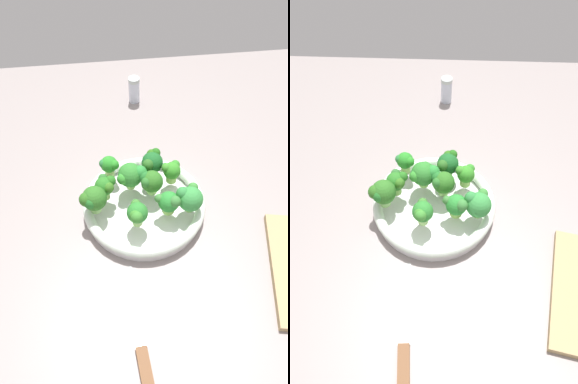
% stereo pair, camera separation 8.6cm
% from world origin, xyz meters
% --- Properties ---
extents(ground_plane, '(1.30, 1.30, 0.03)m').
position_xyz_m(ground_plane, '(0.00, 0.00, -0.01)').
color(ground_plane, gray).
extents(bowl, '(0.28, 0.28, 0.04)m').
position_xyz_m(bowl, '(-0.01, -0.03, 0.02)').
color(bowl, white).
rests_on(bowl, ground_plane).
extents(broccoli_floret_0, '(0.05, 0.06, 0.06)m').
position_xyz_m(broccoli_floret_0, '(-0.04, -0.01, 0.08)').
color(broccoli_floret_0, '#87BF60').
rests_on(broccoli_floret_0, bowl).
extents(broccoli_floret_1, '(0.05, 0.05, 0.06)m').
position_xyz_m(broccoli_floret_1, '(-0.04, -0.11, 0.08)').
color(broccoli_floret_1, '#81BA53').
rests_on(broccoli_floret_1, bowl).
extents(broccoli_floret_2, '(0.06, 0.05, 0.06)m').
position_xyz_m(broccoli_floret_2, '(0.05, -0.05, 0.08)').
color(broccoli_floret_2, '#96CA6B').
rests_on(broccoli_floret_2, bowl).
extents(broccoli_floret_3, '(0.06, 0.06, 0.07)m').
position_xyz_m(broccoli_floret_3, '(0.00, -0.14, 0.08)').
color(broccoli_floret_3, '#8CC46A').
rests_on(broccoli_floret_3, bowl).
extents(broccoli_floret_4, '(0.05, 0.05, 0.06)m').
position_xyz_m(broccoli_floret_4, '(0.02, 0.02, 0.07)').
color(broccoli_floret_4, '#84BE4E').
rests_on(broccoli_floret_4, bowl).
extents(broccoli_floret_5, '(0.06, 0.06, 0.07)m').
position_xyz_m(broccoli_floret_5, '(0.02, 0.07, 0.08)').
color(broccoli_floret_5, '#7FB84E').
rests_on(broccoli_floret_5, bowl).
extents(broccoli_floret_6, '(0.04, 0.05, 0.06)m').
position_xyz_m(broccoli_floret_6, '(-0.10, -0.10, 0.08)').
color(broccoli_floret_6, '#9DC965').
rests_on(broccoli_floret_6, bowl).
extents(broccoli_floret_7, '(0.06, 0.07, 0.07)m').
position_xyz_m(broccoli_floret_7, '(-0.06, -0.06, 0.08)').
color(broccoli_floret_7, '#9BD766').
rests_on(broccoli_floret_7, bowl).
extents(broccoli_floret_8, '(0.06, 0.05, 0.06)m').
position_xyz_m(broccoli_floret_8, '(-0.10, 0.00, 0.08)').
color(broccoli_floret_8, '#89C357').
rests_on(broccoli_floret_8, bowl).
extents(broccoli_floret_9, '(0.04, 0.05, 0.06)m').
position_xyz_m(broccoli_floret_9, '(-0.07, 0.04, 0.08)').
color(broccoli_floret_9, '#94C45B').
rests_on(broccoli_floret_9, bowl).
extents(knife, '(0.27, 0.05, 0.01)m').
position_xyz_m(knife, '(0.30, -0.07, 0.01)').
color(knife, silver).
rests_on(knife, ground_plane).
extents(pepper_shaker, '(0.03, 0.03, 0.08)m').
position_xyz_m(pepper_shaker, '(-0.43, -0.01, 0.04)').
color(pepper_shaker, silver).
rests_on(pepper_shaker, ground_plane).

